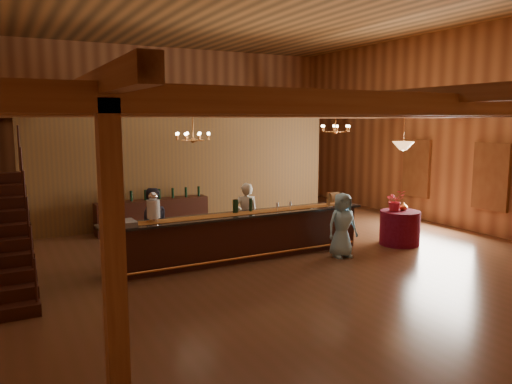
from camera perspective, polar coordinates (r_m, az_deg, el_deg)
name	(u,v)px	position (r m, az deg, el deg)	size (l,w,h in m)	color
floor	(260,248)	(11.90, 0.47, -6.40)	(14.00, 14.00, 0.00)	#55331E
ceiling	(260,6)	(11.79, 0.50, 20.45)	(14.00, 14.00, 0.00)	#B1763B
wall_back	(167,127)	(18.00, -10.14, 7.28)	(12.00, 0.10, 5.50)	#B97947
wall_right	(446,129)	(15.29, 20.89, 6.73)	(0.10, 14.00, 5.50)	#B97947
beam_grid	(250,110)	(11.97, -0.67, 9.36)	(11.90, 13.90, 0.39)	brown
support_posts	(271,183)	(11.17, 1.69, 1.00)	(9.20, 10.20, 3.20)	brown
partition_wall	(188,171)	(14.59, -7.75, 2.43)	(9.00, 0.18, 3.10)	brown
window_right_front	(491,177)	(14.31, 25.30, 1.60)	(0.12, 1.05, 1.75)	white
window_right_back	(417,168)	(16.00, 17.88, 2.61)	(0.12, 1.05, 1.75)	white
staircase	(0,238)	(9.63, -27.22, -4.70)	(1.00, 2.80, 2.00)	black
backroom_boxes	(174,196)	(16.66, -9.36, -0.44)	(4.10, 0.60, 1.10)	black
tasting_bar	(241,236)	(10.86, -1.70, -5.06)	(6.04, 0.89, 1.02)	black
beverage_dispenser	(153,208)	(10.04, -11.66, -1.77)	(0.26, 0.26, 0.60)	silver
glass_rack_tray	(122,224)	(9.83, -15.10, -3.50)	(0.50, 0.50, 0.10)	gray
raffle_drum	(333,198)	(11.97, 8.81, -0.64)	(0.34, 0.24, 0.30)	olive
bar_bottle_0	(234,206)	(10.79, -2.48, -1.66)	(0.07, 0.07, 0.30)	black
bar_bottle_1	(236,206)	(10.80, -2.35, -1.65)	(0.07, 0.07, 0.30)	black
bar_bottle_2	(236,206)	(10.81, -2.25, -1.64)	(0.07, 0.07, 0.30)	black
bar_bottle_3	(251,205)	(10.97, -0.61, -1.49)	(0.07, 0.07, 0.30)	black
backbar_shelf	(153,215)	(13.90, -11.69, -2.61)	(3.08, 0.48, 0.87)	black
round_table	(400,228)	(12.62, 16.11, -3.95)	(0.95, 0.95, 0.83)	#4B0511
chandelier_left	(193,136)	(11.46, -7.21, 6.36)	(0.80, 0.80, 0.71)	#C97B39
chandelier_right	(335,128)	(13.48, 9.05, 7.21)	(0.80, 0.80, 0.57)	#C97B39
pendant_lamp	(403,146)	(12.37, 16.48, 5.10)	(0.52, 0.52, 0.90)	#C97B39
bartender	(246,216)	(11.69, -1.15, -2.74)	(0.57, 0.37, 1.56)	silver
staff_second	(152,225)	(10.87, -11.83, -3.69)	(0.77, 0.60, 1.59)	#252634
guest	(342,225)	(11.14, 9.83, -3.74)	(0.70, 0.46, 1.43)	#88C4E1
floor_plant	(290,193)	(16.46, 3.93, -0.15)	(0.68, 0.55, 1.23)	#416731
table_flowers	(395,200)	(12.50, 15.61, -0.94)	(0.46, 0.40, 0.51)	red
table_vase	(404,204)	(12.64, 16.51, -1.31)	(0.16, 0.16, 0.32)	#C97B39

